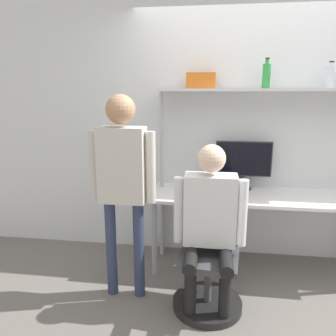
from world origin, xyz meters
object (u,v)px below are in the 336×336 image
(laptop, at_px, (217,189))
(person_seated, at_px, (210,217))
(monitor, at_px, (243,162))
(bottle_green, at_px, (266,75))
(cell_phone, at_px, (242,196))
(storage_box, at_px, (201,81))
(office_chair, at_px, (209,273))
(person_standing, at_px, (123,173))
(bottle_clear, at_px, (330,77))

(laptop, height_order, person_seated, person_seated)
(monitor, bearing_deg, bottle_green, -14.96)
(cell_phone, height_order, storage_box, storage_box)
(monitor, xyz_separation_m, laptop, (-0.25, -0.24, -0.22))
(bottle_green, bearing_deg, person_seated, -119.37)
(person_seated, bearing_deg, cell_phone, 64.80)
(office_chair, relative_size, person_seated, 0.69)
(laptop, bearing_deg, office_chair, -95.08)
(storage_box, bearing_deg, bottle_green, 0.00)
(laptop, xyz_separation_m, cell_phone, (0.23, -0.02, -0.05))
(person_standing, height_order, bottle_green, bottle_green)
(bottle_green, bearing_deg, monitor, 165.04)
(storage_box, bearing_deg, bottle_clear, 0.00)
(laptop, distance_m, cell_phone, 0.24)
(office_chair, xyz_separation_m, person_seated, (-0.00, -0.05, 0.51))
(cell_phone, distance_m, bottle_clear, 1.32)
(person_seated, height_order, person_standing, person_standing)
(laptop, distance_m, person_seated, 0.64)
(monitor, relative_size, bottle_clear, 2.34)
(laptop, bearing_deg, monitor, 43.37)
(bottle_green, bearing_deg, storage_box, -180.00)
(person_standing, bearing_deg, bottle_clear, 23.16)
(laptop, xyz_separation_m, office_chair, (-0.05, -0.59, -0.53))
(cell_phone, height_order, person_standing, person_standing)
(person_standing, distance_m, bottle_clear, 2.01)
(monitor, relative_size, cell_phone, 3.64)
(office_chair, distance_m, person_standing, 1.07)
(person_seated, distance_m, bottle_clear, 1.68)
(cell_phone, relative_size, bottle_green, 0.56)
(person_seated, relative_size, bottle_clear, 5.71)
(laptop, height_order, office_chair, laptop)
(bottle_green, bearing_deg, cell_phone, -129.36)
(laptop, relative_size, person_standing, 0.17)
(laptop, xyz_separation_m, storage_box, (-0.18, 0.20, 0.99))
(monitor, bearing_deg, person_standing, -142.36)
(office_chair, distance_m, person_seated, 0.51)
(person_standing, height_order, bottle_clear, bottle_clear)
(monitor, relative_size, office_chair, 0.60)
(office_chair, bearing_deg, bottle_green, 59.38)
(cell_phone, xyz_separation_m, person_standing, (-0.99, -0.52, 0.32))
(person_seated, distance_m, bottle_green, 1.43)
(laptop, bearing_deg, person_standing, -144.51)
(bottle_green, bearing_deg, laptop, -154.51)
(cell_phone, relative_size, storage_box, 0.56)
(monitor, xyz_separation_m, bottle_green, (0.16, -0.04, 0.82))
(monitor, height_order, storage_box, storage_box)
(person_standing, xyz_separation_m, storage_box, (0.58, 0.73, 0.73))
(monitor, relative_size, bottle_green, 2.03)
(office_chair, relative_size, bottle_clear, 3.91)
(person_seated, bearing_deg, bottle_clear, 39.20)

